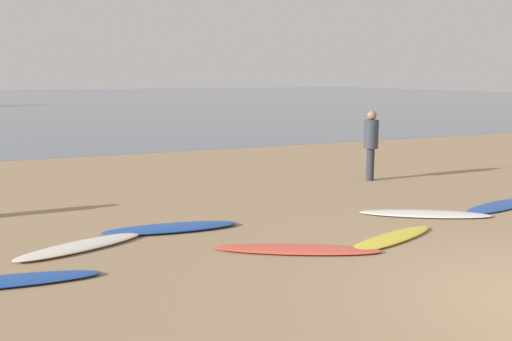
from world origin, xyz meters
The scene contains 9 objects.
ground_plane centered at (0.00, 10.00, -0.10)m, with size 120.00×120.00×0.20m, color #997C5B.
ocean_water centered at (0.00, 64.90, 0.00)m, with size 140.00×100.00×0.01m, color slate.
surfboard_1 centered at (-4.86, 4.60, 0.05)m, with size 2.09×0.52×0.09m, color silver.
surfboard_2 centered at (-3.31, 5.05, 0.05)m, with size 2.34×0.57×0.10m, color #1E479E.
surfboard_3 centered at (-1.87, 3.15, 0.03)m, with size 2.53×0.53×0.06m, color #D84C38.
surfboard_4 centered at (-0.23, 3.03, 0.03)m, with size 2.18×0.45×0.07m, color yellow.
surfboard_5 centered at (1.39, 4.12, 0.03)m, with size 2.47×0.59×0.07m, color white.
surfboard_6 centered at (3.23, 4.04, 0.03)m, with size 2.17×0.56×0.06m, color #1E479E.
person_0 centered at (2.58, 7.58, 1.04)m, with size 0.36×0.36×1.77m.
Camera 1 is at (-5.75, -4.05, 2.62)m, focal length 39.30 mm.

